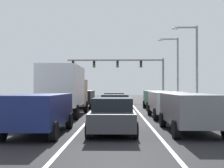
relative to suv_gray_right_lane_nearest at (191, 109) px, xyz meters
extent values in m
plane|color=black|center=(-3.22, 7.92, -1.02)|extent=(120.00, 120.00, 0.00)
cube|color=silver|center=(-1.52, 11.63, -1.01)|extent=(0.14, 40.80, 0.01)
cube|color=silver|center=(-4.92, 11.63, -1.01)|extent=(0.14, 40.80, 0.01)
cube|color=white|center=(3.78, 11.63, -0.70)|extent=(2.08, 40.80, 0.64)
cube|color=white|center=(-10.22, 11.63, -0.70)|extent=(2.16, 40.80, 0.63)
cube|color=slate|center=(0.00, 0.01, 0.03)|extent=(1.95, 4.90, 1.25)
cube|color=black|center=(0.00, -2.40, 0.30)|extent=(1.56, 0.06, 0.55)
cube|color=red|center=(-0.78, -2.39, -0.07)|extent=(0.20, 0.08, 0.28)
cylinder|color=black|center=(-0.96, 1.71, -0.65)|extent=(0.25, 0.74, 0.74)
cylinder|color=black|center=(0.95, 1.71, -0.65)|extent=(0.25, 0.74, 0.74)
cylinder|color=black|center=(-0.96, -1.69, -0.65)|extent=(0.25, 0.74, 0.74)
cube|color=#B7BABF|center=(0.02, 6.30, 0.03)|extent=(1.95, 4.90, 1.25)
cube|color=black|center=(0.02, 3.89, 0.30)|extent=(1.56, 0.06, 0.55)
cube|color=red|center=(-0.76, 3.90, -0.07)|extent=(0.20, 0.08, 0.28)
cube|color=red|center=(0.80, 3.90, -0.07)|extent=(0.20, 0.08, 0.28)
cylinder|color=black|center=(-0.93, 8.00, -0.65)|extent=(0.25, 0.74, 0.74)
cylinder|color=black|center=(0.98, 8.00, -0.65)|extent=(0.25, 0.74, 0.74)
cylinder|color=black|center=(-0.93, 4.60, -0.65)|extent=(0.25, 0.74, 0.74)
cylinder|color=black|center=(0.98, 4.60, -0.65)|extent=(0.25, 0.74, 0.74)
cube|color=#1E5633|center=(0.30, 13.64, 0.03)|extent=(1.95, 4.90, 1.25)
cube|color=black|center=(0.30, 11.23, 0.30)|extent=(1.56, 0.06, 0.55)
cube|color=red|center=(-0.48, 11.24, -0.07)|extent=(0.20, 0.08, 0.28)
cube|color=red|center=(1.08, 11.24, -0.07)|extent=(0.20, 0.08, 0.28)
cylinder|color=black|center=(-0.65, 15.34, -0.65)|extent=(0.25, 0.74, 0.74)
cylinder|color=black|center=(1.26, 15.34, -0.65)|extent=(0.25, 0.74, 0.74)
cylinder|color=black|center=(-0.65, 11.94, -0.65)|extent=(0.25, 0.74, 0.74)
cylinder|color=black|center=(1.26, 11.94, -0.65)|extent=(0.25, 0.74, 0.74)
cube|color=#38383D|center=(-3.39, -0.16, -0.39)|extent=(1.82, 4.50, 0.70)
cube|color=black|center=(-3.39, -0.31, 0.22)|extent=(1.64, 2.20, 0.55)
cube|color=red|center=(-4.08, -2.36, -0.27)|extent=(0.24, 0.08, 0.14)
cube|color=red|center=(-2.70, -2.36, -0.27)|extent=(0.24, 0.08, 0.14)
cylinder|color=black|center=(-4.28, 1.39, -0.69)|extent=(0.22, 0.66, 0.66)
cylinder|color=black|center=(-2.50, 1.39, -0.69)|extent=(0.22, 0.66, 0.66)
cylinder|color=black|center=(-4.28, -1.71, -0.69)|extent=(0.22, 0.66, 0.66)
cylinder|color=black|center=(-2.50, -1.71, -0.69)|extent=(0.22, 0.66, 0.66)
cube|color=maroon|center=(-3.34, 5.94, -0.39)|extent=(1.82, 4.50, 0.70)
cube|color=black|center=(-3.34, 5.79, 0.22)|extent=(1.64, 2.20, 0.55)
cube|color=red|center=(-4.03, 3.74, -0.27)|extent=(0.24, 0.08, 0.14)
cube|color=red|center=(-2.65, 3.74, -0.27)|extent=(0.24, 0.08, 0.14)
cylinder|color=black|center=(-4.23, 7.49, -0.69)|extent=(0.22, 0.66, 0.66)
cylinder|color=black|center=(-2.45, 7.49, -0.69)|extent=(0.22, 0.66, 0.66)
cylinder|color=black|center=(-4.23, 4.39, -0.69)|extent=(0.22, 0.66, 0.66)
cylinder|color=black|center=(-2.45, 4.39, -0.69)|extent=(0.22, 0.66, 0.66)
cube|color=maroon|center=(-3.47, 12.30, -0.39)|extent=(1.82, 4.50, 0.70)
cube|color=black|center=(-3.47, 12.15, 0.22)|extent=(1.64, 2.20, 0.55)
cube|color=red|center=(-4.16, 10.10, -0.27)|extent=(0.24, 0.08, 0.14)
cube|color=red|center=(-2.78, 10.10, -0.27)|extent=(0.24, 0.08, 0.14)
cylinder|color=black|center=(-4.36, 13.85, -0.69)|extent=(0.22, 0.66, 0.66)
cylinder|color=black|center=(-2.58, 13.85, -0.69)|extent=(0.22, 0.66, 0.66)
cylinder|color=black|center=(-4.36, 10.75, -0.69)|extent=(0.22, 0.66, 0.66)
cylinder|color=black|center=(-2.58, 10.75, -0.69)|extent=(0.22, 0.66, 0.66)
cube|color=navy|center=(-6.41, -0.65, 0.03)|extent=(1.95, 4.90, 1.25)
cube|color=black|center=(-6.41, -3.06, 0.30)|extent=(1.56, 0.06, 0.55)
cube|color=red|center=(-5.63, -3.05, -0.07)|extent=(0.20, 0.08, 0.28)
cylinder|color=black|center=(-7.37, 1.05, -0.65)|extent=(0.25, 0.74, 0.74)
cylinder|color=black|center=(-5.46, 1.05, -0.65)|extent=(0.25, 0.74, 0.74)
cylinder|color=black|center=(-7.37, -2.35, -0.65)|extent=(0.25, 0.74, 0.74)
cylinder|color=black|center=(-5.46, -2.35, -0.65)|extent=(0.25, 0.74, 0.74)
cube|color=#937F60|center=(-6.80, 10.00, 0.54)|extent=(2.35, 2.20, 2.00)
cube|color=silver|center=(-6.80, 6.40, 1.04)|extent=(2.35, 5.00, 2.60)
cylinder|color=black|center=(-7.92, 10.30, -0.56)|extent=(0.28, 0.92, 0.92)
cylinder|color=black|center=(-5.67, 10.30, -0.56)|extent=(0.28, 0.92, 0.92)
cylinder|color=black|center=(-7.92, 4.90, -0.56)|extent=(0.28, 0.92, 0.92)
cylinder|color=black|center=(-5.67, 4.90, -0.56)|extent=(0.28, 0.92, 0.92)
cube|color=black|center=(-6.58, 15.85, 0.03)|extent=(1.95, 4.90, 1.25)
cube|color=black|center=(-6.58, 13.44, 0.30)|extent=(1.56, 0.06, 0.55)
cube|color=red|center=(-7.36, 13.45, -0.07)|extent=(0.20, 0.08, 0.28)
cube|color=red|center=(-5.80, 13.45, -0.07)|extent=(0.20, 0.08, 0.28)
cylinder|color=black|center=(-7.53, 17.55, -0.65)|extent=(0.25, 0.74, 0.74)
cylinder|color=black|center=(-5.62, 17.55, -0.65)|extent=(0.25, 0.74, 0.74)
cylinder|color=black|center=(-7.53, 14.15, -0.65)|extent=(0.25, 0.74, 0.74)
cylinder|color=black|center=(-5.62, 14.15, -0.65)|extent=(0.25, 0.74, 0.74)
cylinder|color=slate|center=(3.38, 30.18, 2.08)|extent=(0.28, 0.28, 6.20)
cube|color=slate|center=(-3.55, 30.18, 4.93)|extent=(13.86, 0.20, 0.20)
cube|color=black|center=(0.18, 30.18, 4.36)|extent=(0.34, 0.34, 0.95)
sphere|color=#4C0A0A|center=(0.18, 29.99, 4.64)|extent=(0.22, 0.22, 0.22)
sphere|color=#593F0C|center=(0.18, 29.99, 4.36)|extent=(0.22, 0.22, 0.22)
sphere|color=green|center=(0.18, 29.99, 4.07)|extent=(0.22, 0.22, 0.22)
cube|color=black|center=(-3.22, 30.18, 4.36)|extent=(0.34, 0.34, 0.95)
sphere|color=#4C0A0A|center=(-3.22, 29.99, 4.64)|extent=(0.22, 0.22, 0.22)
sphere|color=#593F0C|center=(-3.22, 29.99, 4.36)|extent=(0.22, 0.22, 0.22)
sphere|color=green|center=(-3.22, 29.99, 4.07)|extent=(0.22, 0.22, 0.22)
cube|color=black|center=(-6.62, 30.18, 4.36)|extent=(0.34, 0.34, 0.95)
sphere|color=#4C0A0A|center=(-6.62, 29.99, 4.64)|extent=(0.22, 0.22, 0.22)
sphere|color=#593F0C|center=(-6.62, 29.99, 4.36)|extent=(0.22, 0.22, 0.22)
sphere|color=green|center=(-6.62, 29.99, 4.07)|extent=(0.22, 0.22, 0.22)
cube|color=black|center=(-9.68, 30.18, 4.36)|extent=(0.34, 0.34, 0.95)
sphere|color=#4C0A0A|center=(-9.68, 29.99, 4.64)|extent=(0.22, 0.22, 0.22)
sphere|color=#593F0C|center=(-9.68, 29.99, 4.36)|extent=(0.22, 0.22, 0.22)
sphere|color=green|center=(-9.68, 29.99, 4.07)|extent=(0.22, 0.22, 0.22)
cylinder|color=gray|center=(4.82, 17.20, 3.08)|extent=(0.22, 0.22, 8.19)
cube|color=gray|center=(3.72, 17.20, 7.03)|extent=(2.20, 0.14, 0.14)
ellipsoid|color=#EAE5C6|center=(2.62, 17.20, 6.93)|extent=(0.70, 0.36, 0.24)
cylinder|color=gray|center=(4.37, 24.62, 3.10)|extent=(0.22, 0.22, 8.23)
cube|color=gray|center=(3.27, 24.62, 7.06)|extent=(2.20, 0.14, 0.14)
ellipsoid|color=#EAE5C6|center=(2.17, 24.62, 6.96)|extent=(0.70, 0.36, 0.24)
camera|label=1|loc=(-3.15, -13.04, 0.92)|focal=47.93mm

